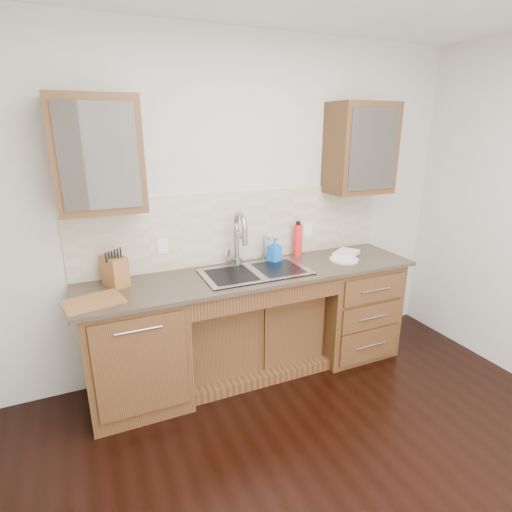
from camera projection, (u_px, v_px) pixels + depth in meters
name	position (u px, v px, depth m)	size (l,w,h in m)	color
wall_back	(237.00, 209.00, 3.34)	(4.00, 0.10, 2.70)	beige
base_cabinet_left	(136.00, 349.00, 2.94)	(0.70, 0.62, 0.88)	#593014
base_cabinet_center	(250.00, 330.00, 3.41)	(1.20, 0.44, 0.70)	#593014
base_cabinet_right	(349.00, 305.00, 3.67)	(0.70, 0.62, 0.88)	#593014
countertop	(255.00, 274.00, 3.15)	(2.70, 0.65, 0.03)	#84705B
backsplash	(240.00, 227.00, 3.33)	(2.70, 0.02, 0.59)	beige
sink	(255.00, 283.00, 3.16)	(0.84, 0.46, 0.19)	#9E9EA5
faucet	(236.00, 242.00, 3.25)	(0.04, 0.04, 0.40)	#999993
filter_tap	(264.00, 247.00, 3.37)	(0.02, 0.02, 0.24)	#999993
upper_cabinet_left	(98.00, 155.00, 2.60)	(0.55, 0.34, 0.75)	#593014
upper_cabinet_right	(360.00, 149.00, 3.40)	(0.55, 0.34, 0.75)	#593014
outlet_left	(163.00, 246.00, 3.10)	(0.08, 0.01, 0.12)	white
outlet_right	(308.00, 230.00, 3.59)	(0.08, 0.01, 0.12)	white
soap_bottle	(274.00, 250.00, 3.36)	(0.09, 0.10, 0.21)	blue
water_bottle	(298.00, 241.00, 3.49)	(0.08, 0.08, 0.29)	red
plate	(344.00, 259.00, 3.42)	(0.25, 0.25, 0.01)	silver
dish_towel	(346.00, 253.00, 3.50)	(0.23, 0.17, 0.04)	white
knife_block	(115.00, 271.00, 2.85)	(0.12, 0.20, 0.22)	brown
cutting_board	(93.00, 302.00, 2.59)	(0.36, 0.26, 0.02)	#99674E
cup_left_a	(81.00, 163.00, 2.58)	(0.13, 0.13, 0.10)	white
cup_left_b	(105.00, 162.00, 2.63)	(0.11, 0.11, 0.10)	white
cup_right_a	(354.00, 154.00, 3.39)	(0.13, 0.13, 0.11)	white
cup_right_b	(366.00, 155.00, 3.44)	(0.11, 0.11, 0.10)	silver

